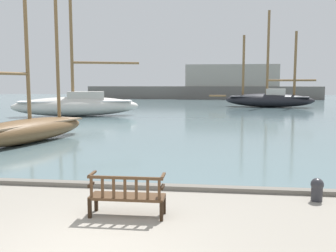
# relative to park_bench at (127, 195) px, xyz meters

# --- Properties ---
(ground_plane) EXTENTS (160.00, 160.00, 0.00)m
(ground_plane) POSITION_rel_park_bench_xyz_m (-0.29, -1.70, -0.47)
(ground_plane) COLOR gray
(harbor_water) EXTENTS (100.00, 80.00, 0.08)m
(harbor_water) POSITION_rel_park_bench_xyz_m (-0.29, 42.30, -0.43)
(harbor_water) COLOR slate
(harbor_water) RESTS_ON ground
(quay_edge_kerb) EXTENTS (40.00, 0.30, 0.12)m
(quay_edge_kerb) POSITION_rel_park_bench_xyz_m (-0.29, 2.15, -0.41)
(quay_edge_kerb) COLOR slate
(quay_edge_kerb) RESTS_ON ground
(park_bench) EXTENTS (1.60, 0.53, 0.92)m
(park_bench) POSITION_rel_park_bench_xyz_m (0.00, 0.00, 0.00)
(park_bench) COLOR black
(park_bench) RESTS_ON ground
(sailboat_outer_port) EXTENTS (3.68, 8.00, 10.15)m
(sailboat_outer_port) POSITION_rel_park_bench_xyz_m (-6.78, 8.73, 0.32)
(sailboat_outer_port) COLOR brown
(sailboat_outer_port) RESTS_ON harbor_water
(sailboat_distant_harbor) EXTENTS (11.99, 4.71, 10.88)m
(sailboat_distant_harbor) POSITION_rel_park_bench_xyz_m (8.10, 36.56, 0.64)
(sailboat_distant_harbor) COLOR black
(sailboat_distant_harbor) RESTS_ON harbor_water
(sailboat_centre_channel) EXTENTS (10.69, 5.84, 12.91)m
(sailboat_centre_channel) POSITION_rel_park_bench_xyz_m (-9.59, 22.58, 0.60)
(sailboat_centre_channel) COLOR silver
(sailboat_centre_channel) RESTS_ON harbor_water
(mooring_bollard) EXTENTS (0.31, 0.31, 0.56)m
(mooring_bollard) POSITION_rel_park_bench_xyz_m (4.32, 1.60, -0.16)
(mooring_bollard) COLOR #2D2D33
(mooring_bollard) RESTS_ON ground
(far_breakwater) EXTENTS (40.23, 2.40, 5.99)m
(far_breakwater) POSITION_rel_park_bench_xyz_m (1.47, 57.77, 1.71)
(far_breakwater) COLOR #66605B
(far_breakwater) RESTS_ON ground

